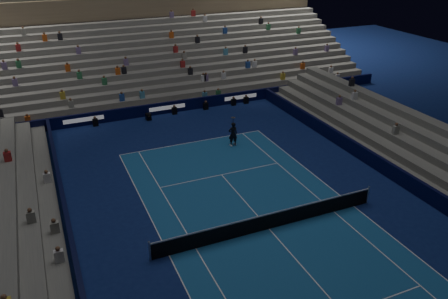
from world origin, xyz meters
name	(u,v)px	position (x,y,z in m)	size (l,w,h in m)	color
ground	(269,229)	(0.00, 0.00, 0.00)	(90.00, 90.00, 0.00)	#0E1C55
court_surface	(269,229)	(0.00, 0.00, 0.01)	(10.97, 23.77, 0.01)	#1A5390
sponsor_barrier_far	(167,108)	(0.00, 18.50, 0.50)	(44.00, 0.25, 1.00)	black
sponsor_barrier_east	(412,184)	(9.70, 0.00, 0.50)	(0.25, 37.00, 1.00)	black
sponsor_barrier_west	(78,271)	(-9.70, 0.00, 0.50)	(0.25, 37.00, 1.00)	black
grandstand_main	(138,51)	(0.00, 27.90, 3.38)	(44.00, 15.20, 11.20)	slate
tennis_net	(269,221)	(0.00, 0.00, 0.50)	(12.90, 0.10, 1.10)	#B2B2B7
tennis_player	(233,134)	(2.52, 10.20, 0.91)	(0.66, 0.44, 1.82)	black
broadcast_camera	(148,117)	(-1.88, 17.59, 0.28)	(0.44, 0.86, 0.53)	black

